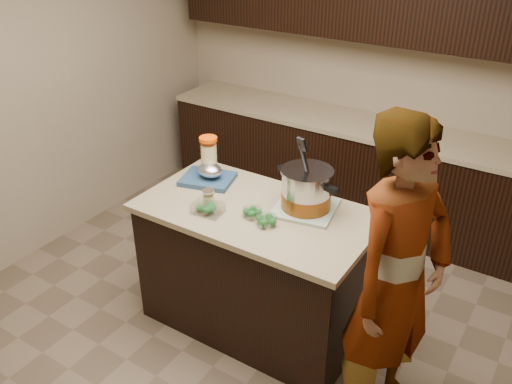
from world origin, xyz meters
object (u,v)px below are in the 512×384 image
island (256,268)px  lemonade_pitcher (209,159)px  stock_pot (306,191)px  person (396,283)px

island → lemonade_pitcher: lemonade_pitcher is taller
stock_pot → lemonade_pitcher: (-0.76, 0.03, 0.01)m
lemonade_pitcher → person: bearing=-16.1°
stock_pot → person: person is taller
person → island: bearing=95.5°
lemonade_pitcher → island: bearing=-21.0°
person → stock_pot: bearing=80.3°
island → person: (0.98, -0.23, 0.45)m
island → lemonade_pitcher: size_ratio=5.01×
person → lemonade_pitcher: bearing=92.9°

